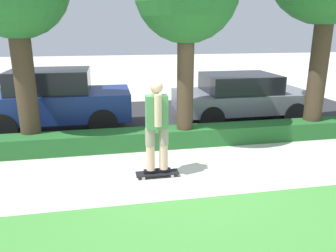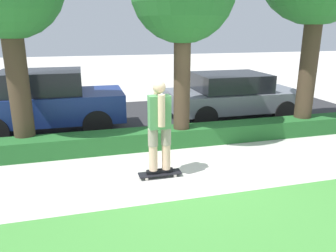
{
  "view_description": "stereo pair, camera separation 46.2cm",
  "coord_description": "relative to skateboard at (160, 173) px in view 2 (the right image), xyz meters",
  "views": [
    {
      "loc": [
        -1.41,
        -5.67,
        2.7
      ],
      "look_at": [
        -0.22,
        0.6,
        0.8
      ],
      "focal_mm": 35.0,
      "sensor_mm": 36.0,
      "label": 1
    },
    {
      "loc": [
        -1.86,
        -5.57,
        2.7
      ],
      "look_at": [
        -0.22,
        0.6,
        0.8
      ],
      "focal_mm": 35.0,
      "sensor_mm": 36.0,
      "label": 2
    }
  ],
  "objects": [
    {
      "name": "street_asphalt",
      "position": [
        0.55,
        4.23,
        -0.06
      ],
      "size": [
        14.59,
        5.0,
        0.01
      ],
      "color": "#2D2D30",
      "rests_on": "ground_plane"
    },
    {
      "name": "ground_plane",
      "position": [
        0.55,
        0.03,
        -0.07
      ],
      "size": [
        60.0,
        60.0,
        0.0
      ],
      "primitive_type": "plane",
      "color": "beige"
    },
    {
      "name": "skateboard",
      "position": [
        0.0,
        0.0,
        0.0
      ],
      "size": [
        0.81,
        0.24,
        0.08
      ],
      "color": "black",
      "rests_on": "ground_plane"
    },
    {
      "name": "parked_car_front",
      "position": [
        -2.23,
        3.4,
        0.81
      ],
      "size": [
        3.91,
        1.78,
        1.68
      ],
      "rotation": [
        0.0,
        0.0,
        -0.01
      ],
      "color": "navy",
      "rests_on": "ground_plane"
    },
    {
      "name": "hedge_row",
      "position": [
        0.55,
        1.63,
        0.15
      ],
      "size": [
        14.59,
        0.6,
        0.43
      ],
      "color": "#236028",
      "rests_on": "ground_plane"
    },
    {
      "name": "skater_person",
      "position": [
        -0.0,
        -0.0,
        0.95
      ],
      "size": [
        0.51,
        0.45,
        1.76
      ],
      "color": "black",
      "rests_on": "skateboard"
    },
    {
      "name": "parked_car_middle",
      "position": [
        3.14,
        3.52,
        0.68
      ],
      "size": [
        4.01,
        1.99,
        1.41
      ],
      "rotation": [
        0.0,
        0.0,
        -0.0
      ],
      "color": "slate",
      "rests_on": "ground_plane"
    }
  ]
}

